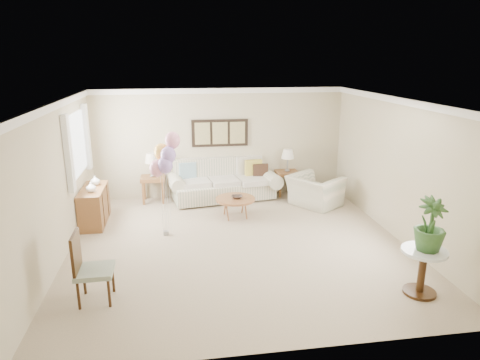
{
  "coord_description": "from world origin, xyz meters",
  "views": [
    {
      "loc": [
        -1.05,
        -7.1,
        3.3
      ],
      "look_at": [
        0.12,
        0.6,
        1.05
      ],
      "focal_mm": 32.0,
      "sensor_mm": 36.0,
      "label": 1
    }
  ],
  "objects": [
    {
      "name": "vase_sage",
      "position": [
        -2.74,
        1.75,
        0.84
      ],
      "size": [
        0.24,
        0.24,
        0.2
      ],
      "primitive_type": "imported",
      "rotation": [
        0.0,
        0.0,
        0.29
      ],
      "color": "silver",
      "rests_on": "credenza"
    },
    {
      "name": "wall_art_triptych",
      "position": [
        0.0,
        2.96,
        1.55
      ],
      "size": [
        1.35,
        0.06,
        0.65
      ],
      "color": "black",
      "rests_on": "ground"
    },
    {
      "name": "accent_chair",
      "position": [
        -2.31,
        -1.54,
        0.53
      ],
      "size": [
        0.51,
        0.51,
        1.02
      ],
      "color": "gray",
      "rests_on": "ground"
    },
    {
      "name": "sofa",
      "position": [
        0.03,
        2.67,
        0.38
      ],
      "size": [
        2.74,
        1.33,
        0.96
      ],
      "color": "beige",
      "rests_on": "ground"
    },
    {
      "name": "armchair",
      "position": [
        2.05,
        1.85,
        0.35
      ],
      "size": [
        1.38,
        1.42,
        0.7
      ],
      "primitive_type": "imported",
      "rotation": [
        0.0,
        0.0,
        2.17
      ],
      "color": "beige",
      "rests_on": "ground"
    },
    {
      "name": "lamp_left",
      "position": [
        -1.62,
        2.69,
        1.04
      ],
      "size": [
        0.32,
        0.32,
        0.56
      ],
      "color": "gray",
      "rests_on": "end_table_left"
    },
    {
      "name": "balloon_cluster",
      "position": [
        -1.26,
        0.63,
        1.55
      ],
      "size": [
        0.58,
        0.53,
        2.0
      ],
      "color": "gray",
      "rests_on": "ground"
    },
    {
      "name": "side_table",
      "position": [
        2.35,
        -2.06,
        0.52
      ],
      "size": [
        0.64,
        0.64,
        0.69
      ],
      "color": "silver",
      "rests_on": "ground"
    },
    {
      "name": "potted_plant",
      "position": [
        2.38,
        -2.07,
        1.07
      ],
      "size": [
        0.5,
        0.5,
        0.76
      ],
      "primitive_type": "imported",
      "rotation": [
        0.0,
        0.0,
        0.18
      ],
      "color": "#264E1F",
      "rests_on": "side_table"
    },
    {
      "name": "room_shell",
      "position": [
        -0.11,
        0.09,
        1.63
      ],
      "size": [
        6.04,
        6.04,
        2.6
      ],
      "color": "beige",
      "rests_on": "ground"
    },
    {
      "name": "end_table_left",
      "position": [
        -1.62,
        2.69,
        0.51
      ],
      "size": [
        0.56,
        0.51,
        0.61
      ],
      "color": "brown",
      "rests_on": "ground"
    },
    {
      "name": "ground_plane",
      "position": [
        0.0,
        0.0,
        0.0
      ],
      "size": [
        6.0,
        6.0,
        0.0
      ],
      "primitive_type": "plane",
      "color": "tan"
    },
    {
      "name": "end_table_right",
      "position": [
        1.62,
        2.74,
        0.5
      ],
      "size": [
        0.55,
        0.5,
        0.6
      ],
      "color": "brown",
      "rests_on": "ground"
    },
    {
      "name": "credenza",
      "position": [
        -2.76,
        1.5,
        0.37
      ],
      "size": [
        0.46,
        1.2,
        0.74
      ],
      "color": "brown",
      "rests_on": "ground"
    },
    {
      "name": "lamp_right",
      "position": [
        1.62,
        2.74,
        1.01
      ],
      "size": [
        0.31,
        0.31,
        0.55
      ],
      "color": "gray",
      "rests_on": "end_table_right"
    },
    {
      "name": "coffee_table",
      "position": [
        0.14,
        1.39,
        0.39
      ],
      "size": [
        0.84,
        0.84,
        0.42
      ],
      "color": "#975637",
      "rests_on": "ground"
    },
    {
      "name": "vase_white",
      "position": [
        -2.74,
        1.27,
        0.84
      ],
      "size": [
        0.2,
        0.2,
        0.2
      ],
      "primitive_type": "imported",
      "rotation": [
        0.0,
        0.0,
        0.06
      ],
      "color": "white",
      "rests_on": "credenza"
    },
    {
      "name": "decor_bowl",
      "position": [
        0.18,
        1.37,
        0.45
      ],
      "size": [
        0.24,
        0.24,
        0.06
      ],
      "primitive_type": "imported",
      "rotation": [
        0.0,
        0.0,
        -0.05
      ],
      "color": "#322621",
      "rests_on": "coffee_table"
    }
  ]
}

